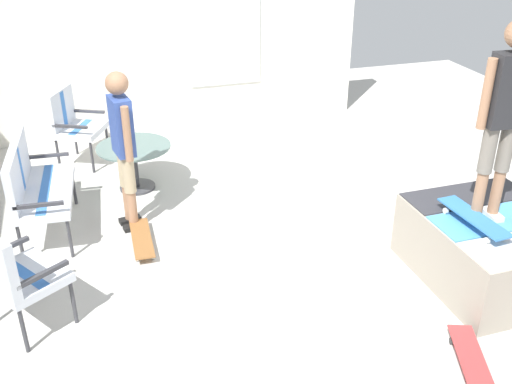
{
  "coord_description": "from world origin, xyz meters",
  "views": [
    {
      "loc": [
        -4.95,
        1.82,
        3.38
      ],
      "look_at": [
        -0.01,
        0.27,
        0.7
      ],
      "focal_mm": 41.71,
      "sensor_mm": 36.0,
      "label": 1
    }
  ],
  "objects_px": {
    "patio_table": "(135,158)",
    "skateboard_on_ramp": "(474,218)",
    "person_watching": "(123,140)",
    "skateboard_spare": "(472,360)",
    "person_skater": "(505,108)",
    "patio_chair_near_house": "(71,120)",
    "skateboard_by_bench": "(142,239)",
    "patio_bench": "(32,182)",
    "skate_ramp": "(495,247)",
    "patio_chair_by_wall": "(10,270)"
  },
  "relations": [
    {
      "from": "patio_bench",
      "to": "person_skater",
      "type": "height_order",
      "value": "person_skater"
    },
    {
      "from": "patio_chair_near_house",
      "to": "patio_chair_by_wall",
      "type": "bearing_deg",
      "value": 170.17
    },
    {
      "from": "skate_ramp",
      "to": "person_watching",
      "type": "distance_m",
      "value": 3.84
    },
    {
      "from": "skateboard_by_bench",
      "to": "skate_ramp",
      "type": "bearing_deg",
      "value": -116.26
    },
    {
      "from": "person_watching",
      "to": "skateboard_spare",
      "type": "distance_m",
      "value": 3.9
    },
    {
      "from": "patio_bench",
      "to": "patio_chair_near_house",
      "type": "bearing_deg",
      "value": -14.3
    },
    {
      "from": "patio_bench",
      "to": "person_watching",
      "type": "relative_size",
      "value": 0.73
    },
    {
      "from": "patio_table",
      "to": "skateboard_on_ramp",
      "type": "distance_m",
      "value": 4.01
    },
    {
      "from": "person_skater",
      "to": "skate_ramp",
      "type": "bearing_deg",
      "value": -105.12
    },
    {
      "from": "person_skater",
      "to": "skateboard_spare",
      "type": "bearing_deg",
      "value": 144.26
    },
    {
      "from": "skateboard_on_ramp",
      "to": "person_skater",
      "type": "bearing_deg",
      "value": -62.18
    },
    {
      "from": "skateboard_spare",
      "to": "skateboard_by_bench",
      "type": "bearing_deg",
      "value": 40.73
    },
    {
      "from": "patio_chair_near_house",
      "to": "person_skater",
      "type": "bearing_deg",
      "value": -137.79
    },
    {
      "from": "patio_chair_near_house",
      "to": "patio_table",
      "type": "bearing_deg",
      "value": -146.34
    },
    {
      "from": "patio_table",
      "to": "skateboard_by_bench",
      "type": "height_order",
      "value": "patio_table"
    },
    {
      "from": "patio_table",
      "to": "person_skater",
      "type": "bearing_deg",
      "value": -135.2
    },
    {
      "from": "patio_table",
      "to": "person_skater",
      "type": "distance_m",
      "value": 4.26
    },
    {
      "from": "patio_table",
      "to": "skateboard_spare",
      "type": "relative_size",
      "value": 1.1
    },
    {
      "from": "skate_ramp",
      "to": "patio_bench",
      "type": "relative_size",
      "value": 1.67
    },
    {
      "from": "skate_ramp",
      "to": "skateboard_on_ramp",
      "type": "bearing_deg",
      "value": 98.47
    },
    {
      "from": "patio_chair_near_house",
      "to": "patio_table",
      "type": "xyz_separation_m",
      "value": [
        -1.03,
        -0.68,
        -0.21
      ]
    },
    {
      "from": "person_watching",
      "to": "skateboard_by_bench",
      "type": "height_order",
      "value": "person_watching"
    },
    {
      "from": "person_watching",
      "to": "skateboard_by_bench",
      "type": "distance_m",
      "value": 1.05
    },
    {
      "from": "patio_chair_by_wall",
      "to": "person_skater",
      "type": "relative_size",
      "value": 0.57
    },
    {
      "from": "patio_table",
      "to": "patio_chair_near_house",
      "type": "bearing_deg",
      "value": 33.66
    },
    {
      "from": "skate_ramp",
      "to": "person_skater",
      "type": "height_order",
      "value": "person_skater"
    },
    {
      "from": "skate_ramp",
      "to": "patio_chair_near_house",
      "type": "bearing_deg",
      "value": 43.2
    },
    {
      "from": "patio_table",
      "to": "person_skater",
      "type": "height_order",
      "value": "person_skater"
    },
    {
      "from": "person_watching",
      "to": "skateboard_by_bench",
      "type": "xyz_separation_m",
      "value": [
        -0.46,
        -0.05,
        -0.94
      ]
    },
    {
      "from": "person_skater",
      "to": "skateboard_spare",
      "type": "xyz_separation_m",
      "value": [
        -1.06,
        0.77,
        -1.63
      ]
    },
    {
      "from": "skate_ramp",
      "to": "patio_chair_near_house",
      "type": "height_order",
      "value": "patio_chair_near_house"
    },
    {
      "from": "patio_chair_near_house",
      "to": "person_skater",
      "type": "relative_size",
      "value": 0.57
    },
    {
      "from": "skateboard_by_bench",
      "to": "skateboard_spare",
      "type": "bearing_deg",
      "value": -139.27
    },
    {
      "from": "person_watching",
      "to": "skateboard_on_ramp",
      "type": "relative_size",
      "value": 2.16
    },
    {
      "from": "skate_ramp",
      "to": "skateboard_spare",
      "type": "xyz_separation_m",
      "value": [
        -1.02,
        0.93,
        -0.24
      ]
    },
    {
      "from": "patio_bench",
      "to": "patio_chair_by_wall",
      "type": "relative_size",
      "value": 1.26
    },
    {
      "from": "patio_bench",
      "to": "skateboard_by_bench",
      "type": "distance_m",
      "value": 1.29
    },
    {
      "from": "patio_bench",
      "to": "patio_chair_near_house",
      "type": "xyz_separation_m",
      "value": [
        1.78,
        -0.45,
        -0.0
      ]
    },
    {
      "from": "person_skater",
      "to": "skateboard_spare",
      "type": "relative_size",
      "value": 2.2
    },
    {
      "from": "patio_bench",
      "to": "skateboard_by_bench",
      "type": "relative_size",
      "value": 1.59
    },
    {
      "from": "patio_table",
      "to": "person_watching",
      "type": "xyz_separation_m",
      "value": [
        -0.91,
        0.18,
        0.62
      ]
    },
    {
      "from": "patio_chair_near_house",
      "to": "person_watching",
      "type": "relative_size",
      "value": 0.58
    },
    {
      "from": "skateboard_spare",
      "to": "skateboard_on_ramp",
      "type": "bearing_deg",
      "value": -30.97
    },
    {
      "from": "patio_chair_by_wall",
      "to": "patio_table",
      "type": "xyz_separation_m",
      "value": [
        2.4,
        -1.28,
        -0.21
      ]
    },
    {
      "from": "skate_ramp",
      "to": "person_watching",
      "type": "relative_size",
      "value": 1.23
    },
    {
      "from": "person_skater",
      "to": "patio_bench",
      "type": "bearing_deg",
      "value": 62.08
    },
    {
      "from": "patio_bench",
      "to": "skateboard_spare",
      "type": "relative_size",
      "value": 1.57
    },
    {
      "from": "person_watching",
      "to": "person_skater",
      "type": "height_order",
      "value": "person_skater"
    },
    {
      "from": "skateboard_on_ramp",
      "to": "skateboard_spare",
      "type": "bearing_deg",
      "value": 149.03
    },
    {
      "from": "skateboard_by_bench",
      "to": "skateboard_on_ramp",
      "type": "xyz_separation_m",
      "value": [
        -1.61,
        -2.79,
        0.65
      ]
    }
  ]
}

